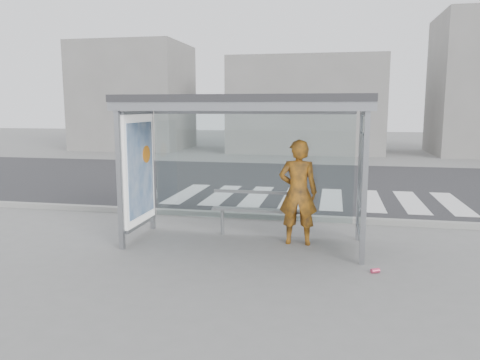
# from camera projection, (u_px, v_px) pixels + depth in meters

# --- Properties ---
(ground) EXTENTS (80.00, 80.00, 0.00)m
(ground) POSITION_uv_depth(u_px,v_px,m) (244.00, 244.00, 8.34)
(ground) COLOR slate
(ground) RESTS_ON ground
(road) EXTENTS (30.00, 10.00, 0.01)m
(road) POSITION_uv_depth(u_px,v_px,m) (285.00, 182.00, 15.12)
(road) COLOR #242426
(road) RESTS_ON ground
(curb) EXTENTS (30.00, 0.18, 0.12)m
(curb) POSITION_uv_depth(u_px,v_px,m) (261.00, 216.00, 10.22)
(curb) COLOR gray
(curb) RESTS_ON ground
(crosswalk) EXTENTS (7.55, 3.00, 0.00)m
(crosswalk) POSITION_uv_depth(u_px,v_px,m) (312.00, 198.00, 12.50)
(crosswalk) COLOR silver
(crosswalk) RESTS_ON ground
(bus_shelter) EXTENTS (4.25, 1.65, 2.62)m
(bus_shelter) POSITION_uv_depth(u_px,v_px,m) (224.00, 132.00, 8.16)
(bus_shelter) COLOR gray
(bus_shelter) RESTS_ON ground
(building_left) EXTENTS (6.00, 5.00, 6.00)m
(building_left) POSITION_uv_depth(u_px,v_px,m) (134.00, 97.00, 27.26)
(building_left) COLOR slate
(building_left) RESTS_ON ground
(building_center) EXTENTS (8.00, 5.00, 5.00)m
(building_center) POSITION_uv_depth(u_px,v_px,m) (307.00, 105.00, 25.38)
(building_center) COLOR slate
(building_center) RESTS_ON ground
(person) EXTENTS (0.69, 0.46, 1.87)m
(person) POSITION_uv_depth(u_px,v_px,m) (298.00, 192.00, 8.23)
(person) COLOR #CC5F13
(person) RESTS_ON ground
(bench) EXTENTS (1.66, 0.23, 0.86)m
(bench) POSITION_uv_depth(u_px,v_px,m) (256.00, 210.00, 8.79)
(bench) COLOR slate
(bench) RESTS_ON ground
(soda_can) EXTENTS (0.15, 0.12, 0.07)m
(soda_can) POSITION_uv_depth(u_px,v_px,m) (375.00, 271.00, 6.89)
(soda_can) COLOR #F14670
(soda_can) RESTS_ON ground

